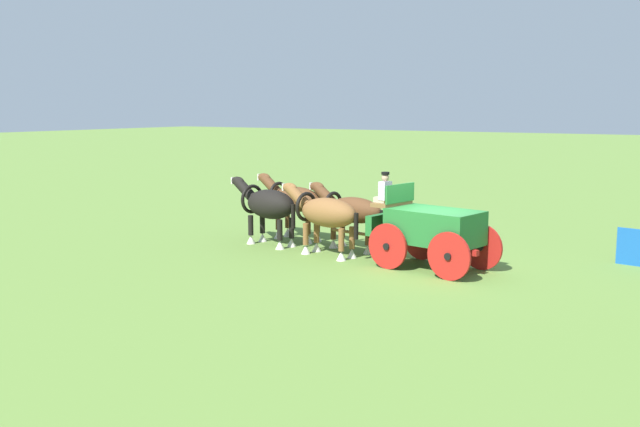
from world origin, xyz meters
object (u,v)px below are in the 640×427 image
object	(u,v)px
draft_horse_rear_near	(325,214)
draft_horse_lead_off	(294,201)
draft_horse_rear_off	(351,211)
draft_horse_lead_near	(268,205)
show_wagon	(430,228)

from	to	relation	value
draft_horse_rear_near	draft_horse_lead_off	xyz separation A→B (m)	(2.33, -1.75, 0.05)
draft_horse_rear_off	draft_horse_lead_near	size ratio (longest dim) A/B	1.02
draft_horse_lead_off	draft_horse_lead_near	bearing A→B (deg)	80.55
draft_horse_rear_near	draft_horse_rear_off	bearing A→B (deg)	-99.63
draft_horse_rear_near	draft_horse_lead_near	size ratio (longest dim) A/B	1.03
show_wagon	draft_horse_rear_near	bearing A→B (deg)	0.18
draft_horse_lead_near	draft_horse_lead_off	world-z (taller)	draft_horse_lead_off
draft_horse_rear_off	draft_horse_lead_off	xyz separation A→B (m)	(2.55, -0.46, 0.12)
draft_horse_rear_off	draft_horse_lead_near	xyz separation A→B (m)	(2.77, 0.82, 0.09)
draft_horse_rear_off	draft_horse_lead_near	world-z (taller)	draft_horse_lead_near
draft_horse_rear_off	draft_horse_lead_off	distance (m)	2.60
draft_horse_rear_near	show_wagon	bearing A→B (deg)	-179.82
draft_horse_rear_off	draft_horse_lead_off	size ratio (longest dim) A/B	1.00
draft_horse_lead_off	draft_horse_rear_near	bearing A→B (deg)	143.20
show_wagon	draft_horse_rear_near	size ratio (longest dim) A/B	1.80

